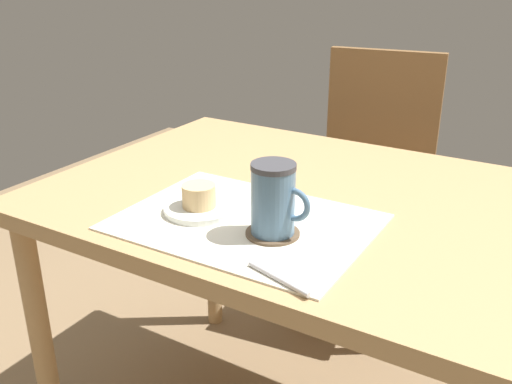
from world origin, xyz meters
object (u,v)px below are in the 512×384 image
wooden_chair (371,176)px  pastry (199,196)px  coffee_mug (274,199)px  dining_table (304,227)px  pastry_plate (199,209)px

wooden_chair → pastry: 0.98m
wooden_chair → coffee_mug: bearing=90.9°
wooden_chair → coffee_mug: 1.01m
dining_table → pastry: (-0.13, -0.20, 0.12)m
dining_table → coffee_mug: coffee_mug is taller
wooden_chair → pastry: wooden_chair is taller
pastry_plate → pastry: 0.03m
pastry → dining_table: bearing=56.9°
dining_table → wooden_chair: size_ratio=1.23×
wooden_chair → pastry_plate: 0.97m
coffee_mug → dining_table: bearing=101.2°
wooden_chair → coffee_mug: (0.15, -0.96, 0.30)m
pastry_plate → dining_table: bearing=56.9°
pastry_plate → pastry: pastry is taller
pastry_plate → pastry: size_ratio=2.11×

